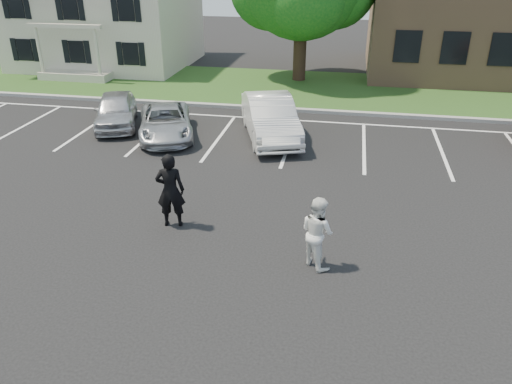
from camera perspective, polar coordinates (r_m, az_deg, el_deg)
ground_plane at (r=12.22m, az=-0.88°, el=-7.32°), size 90.00×90.00×0.00m
curb at (r=23.05m, az=5.17°, el=9.30°), size 40.00×0.30×0.15m
grass_strip at (r=26.90m, az=6.10°, el=11.64°), size 44.00×8.00×0.08m
stall_lines at (r=20.10m, az=8.23°, el=6.35°), size 34.00×5.36×0.01m
house at (r=33.65m, az=-17.00°, el=20.21°), size 10.30×9.22×7.60m
man_black_suit at (r=13.22m, az=-9.76°, el=0.18°), size 0.83×0.64×2.06m
man_white_shirt at (r=11.54m, az=7.02°, el=-4.56°), size 1.08×1.07×1.76m
car_silver_west at (r=21.72m, az=-15.73°, el=9.03°), size 2.93×4.30×1.36m
car_silver_minivan at (r=20.01m, az=-10.30°, el=7.89°), size 3.34×4.68×1.18m
car_white_sedan at (r=19.50m, az=1.64°, el=8.50°), size 3.21×5.22×1.62m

